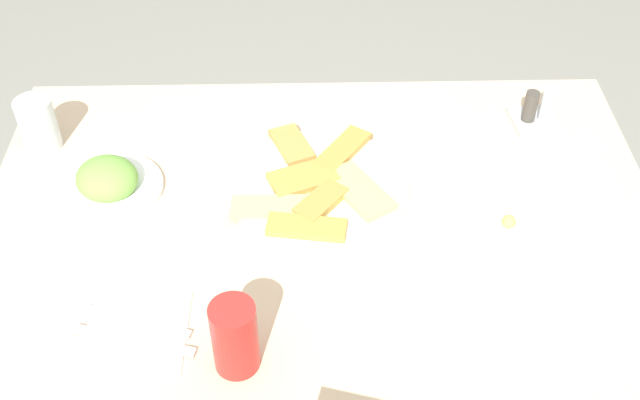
{
  "coord_description": "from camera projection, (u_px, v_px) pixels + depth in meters",
  "views": [
    {
      "loc": [
        0.02,
        0.94,
        1.69
      ],
      "look_at": [
        0.0,
        -0.04,
        0.77
      ],
      "focal_mm": 44.29,
      "sensor_mm": 36.0,
      "label": 1
    }
  ],
  "objects": [
    {
      "name": "condiment_caddy",
      "position": [
        537.0,
        113.0,
        1.53
      ],
      "size": [
        0.1,
        0.1,
        0.09
      ],
      "color": "#B2B2B7",
      "rests_on": "dining_table"
    },
    {
      "name": "fork",
      "position": [
        138.0,
        321.0,
        1.19
      ],
      "size": [
        0.17,
        0.07,
        0.0
      ],
      "primitive_type": "cube",
      "rotation": [
        0.0,
        0.0,
        -0.32
      ],
      "color": "silver",
      "rests_on": "paper_napkin"
    },
    {
      "name": "salad_plate_rice",
      "position": [
        108.0,
        182.0,
        1.39
      ],
      "size": [
        0.19,
        0.19,
        0.07
      ],
      "color": "white",
      "rests_on": "dining_table"
    },
    {
      "name": "salad_plate_greens",
      "position": [
        522.0,
        203.0,
        1.36
      ],
      "size": [
        0.21,
        0.21,
        0.04
      ],
      "color": "white",
      "rests_on": "dining_table"
    },
    {
      "name": "paper_napkin",
      "position": [
        136.0,
        332.0,
        1.18
      ],
      "size": [
        0.15,
        0.15,
        0.0
      ],
      "primitive_type": "cube",
      "rotation": [
        0.0,
        0.0,
        -0.01
      ],
      "color": "white",
      "rests_on": "dining_table"
    },
    {
      "name": "spoon",
      "position": [
        134.0,
        341.0,
        1.16
      ],
      "size": [
        0.19,
        0.06,
        0.0
      ],
      "primitive_type": "cube",
      "rotation": [
        0.0,
        0.0,
        -0.26
      ],
      "color": "silver",
      "rests_on": "paper_napkin"
    },
    {
      "name": "dining_table",
      "position": [
        321.0,
        259.0,
        1.39
      ],
      "size": [
        1.18,
        0.85,
        0.74
      ],
      "color": "beige",
      "rests_on": "ground_plane"
    },
    {
      "name": "drinking_glass",
      "position": [
        38.0,
        124.0,
        1.46
      ],
      "size": [
        0.07,
        0.07,
        0.1
      ],
      "primitive_type": "cylinder",
      "color": "silver",
      "rests_on": "dining_table"
    },
    {
      "name": "soda_can",
      "position": [
        235.0,
        337.0,
        1.1
      ],
      "size": [
        0.07,
        0.07,
        0.12
      ],
      "primitive_type": "cylinder",
      "rotation": [
        0.0,
        0.0,
        3.03
      ],
      "color": "red",
      "rests_on": "dining_table"
    },
    {
      "name": "pide_platter",
      "position": [
        318.0,
        187.0,
        1.4
      ],
      "size": [
        0.32,
        0.33,
        0.03
      ],
      "color": "white",
      "rests_on": "dining_table"
    }
  ]
}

